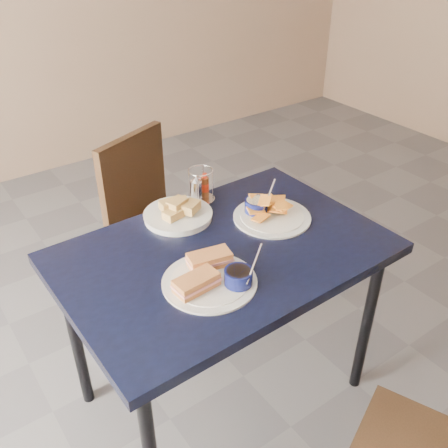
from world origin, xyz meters
TOP-DOWN VIEW (x-y plane):
  - ground at (0.00, 0.00)m, footprint 6.00×6.00m
  - dining_table at (-0.11, -0.01)m, footprint 1.13×0.76m
  - chair_far at (0.00, 0.72)m, footprint 0.53×0.53m
  - sandwich_plate at (-0.25, -0.14)m, footprint 0.32×0.30m
  - plantain_plate at (0.14, 0.06)m, footprint 0.30×0.30m
  - bread_basket at (-0.14, 0.25)m, footprint 0.26×0.26m
  - condiment_caddy at (0.01, 0.32)m, footprint 0.11×0.11m

SIDE VIEW (x-z plane):
  - ground at x=0.00m, z-range 0.00..0.00m
  - chair_far at x=0.00m, z-range 0.06..0.94m
  - dining_table at x=-0.11m, z-range 0.30..1.05m
  - plantain_plate at x=0.14m, z-range 0.71..0.83m
  - sandwich_plate at x=-0.25m, z-range 0.71..0.83m
  - bread_basket at x=-0.14m, z-range 0.73..0.81m
  - condiment_caddy at x=0.01m, z-range 0.74..0.87m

